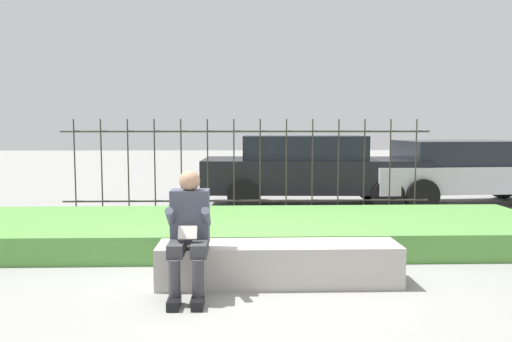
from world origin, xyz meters
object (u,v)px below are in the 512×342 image
object	(u,v)px
stone_bench	(279,266)
car_parked_center	(309,169)
person_seated_reader	(189,228)
car_parked_right	(464,170)

from	to	relation	value
stone_bench	car_parked_center	world-z (taller)	car_parked_center
person_seated_reader	car_parked_center	bearing A→B (deg)	70.59
stone_bench	car_parked_right	xyz separation A→B (m)	(4.36, 5.25, 0.54)
stone_bench	car_parked_center	xyz separation A→B (m)	(1.05, 5.25, 0.59)
car_parked_right	car_parked_center	world-z (taller)	car_parked_center
car_parked_right	car_parked_center	distance (m)	3.31
stone_bench	car_parked_right	size ratio (longest dim) A/B	0.56
car_parked_right	car_parked_center	size ratio (longest dim) A/B	0.99
car_parked_right	person_seated_reader	bearing A→B (deg)	-137.89
stone_bench	car_parked_center	size ratio (longest dim) A/B	0.55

